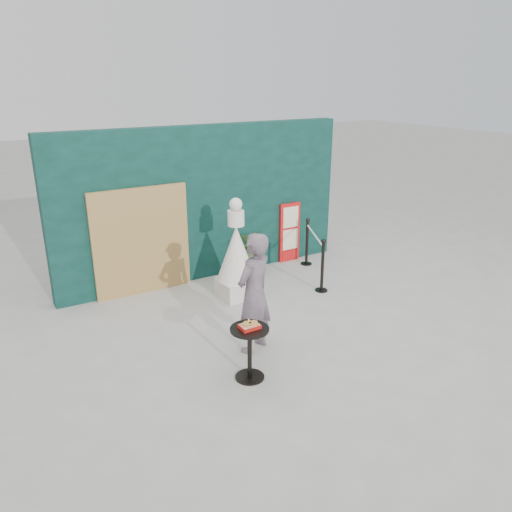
# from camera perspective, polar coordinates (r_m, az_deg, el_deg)

# --- Properties ---
(ground) EXTENTS (60.00, 60.00, 0.00)m
(ground) POSITION_cam_1_polar(r_m,az_deg,el_deg) (7.89, 4.54, -9.42)
(ground) COLOR #ADAAA5
(ground) RESTS_ON ground
(back_wall) EXTENTS (6.00, 0.30, 3.00)m
(back_wall) POSITION_cam_1_polar(r_m,az_deg,el_deg) (9.89, -5.84, 6.03)
(back_wall) COLOR black
(back_wall) RESTS_ON ground
(bamboo_fence) EXTENTS (1.80, 0.08, 2.00)m
(bamboo_fence) POSITION_cam_1_polar(r_m,az_deg,el_deg) (9.36, -12.94, 1.61)
(bamboo_fence) COLOR tan
(bamboo_fence) RESTS_ON ground
(woman) EXTENTS (0.78, 0.66, 1.81)m
(woman) POSITION_cam_1_polar(r_m,az_deg,el_deg) (7.19, -0.22, -4.29)
(woman) COLOR slate
(woman) RESTS_ON ground
(menu_board) EXTENTS (0.50, 0.07, 1.30)m
(menu_board) POSITION_cam_1_polar(r_m,az_deg,el_deg) (10.87, 3.86, 2.71)
(menu_board) COLOR red
(menu_board) RESTS_ON ground
(statue) EXTENTS (0.73, 0.73, 1.87)m
(statue) POSITION_cam_1_polar(r_m,az_deg,el_deg) (9.01, -2.24, -0.19)
(statue) COLOR silver
(statue) RESTS_ON ground
(cafe_table) EXTENTS (0.52, 0.52, 0.75)m
(cafe_table) POSITION_cam_1_polar(r_m,az_deg,el_deg) (6.70, -0.74, -10.16)
(cafe_table) COLOR black
(cafe_table) RESTS_ON ground
(food_basket) EXTENTS (0.26, 0.19, 0.11)m
(food_basket) POSITION_cam_1_polar(r_m,az_deg,el_deg) (6.56, -0.74, -7.96)
(food_basket) COLOR red
(food_basket) RESTS_ON cafe_table
(planter) EXTENTS (0.58, 0.50, 0.99)m
(planter) POSITION_cam_1_polar(r_m,az_deg,el_deg) (10.04, -0.84, 0.83)
(planter) COLOR brown
(planter) RESTS_ON ground
(stanchion_barrier) EXTENTS (0.84, 1.54, 1.03)m
(stanchion_barrier) POSITION_cam_1_polar(r_m,az_deg,el_deg) (10.07, 6.66, 0.26)
(stanchion_barrier) COLOR black
(stanchion_barrier) RESTS_ON ground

